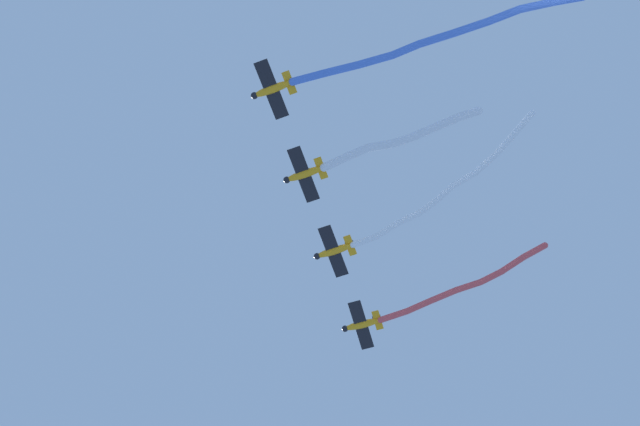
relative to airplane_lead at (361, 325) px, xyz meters
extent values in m
ellipsoid|color=orange|center=(-0.08, -0.06, -0.01)|extent=(3.75, 2.89, 0.81)
sphere|color=black|center=(1.49, 1.00, -0.01)|extent=(0.96, 0.96, 0.69)
ellipsoid|color=#232833|center=(0.33, 0.22, 0.29)|extent=(1.13, 1.00, 0.43)
cube|color=black|center=(0.03, 0.02, -0.12)|extent=(4.35, 5.55, 0.11)
cube|color=orange|center=(-1.46, -0.99, 0.06)|extent=(1.89, 2.29, 0.09)
cube|color=black|center=(-1.40, -0.94, 0.49)|extent=(0.81, 0.59, 1.12)
cylinder|color=#DB4C4C|center=(-2.96, -1.94, 0.09)|extent=(2.90, 2.11, 0.98)
cylinder|color=#DB4C4C|center=(-5.44, -3.32, 0.35)|extent=(2.82, 1.79, 0.91)
cylinder|color=#DB4C4C|center=(-7.95, -4.57, 0.59)|extent=(2.91, 1.89, 0.94)
cylinder|color=#DB4C4C|center=(-10.34, -5.92, 0.84)|extent=(2.64, 1.97, 0.94)
cylinder|color=#DB4C4C|center=(-12.56, -7.10, 1.10)|extent=(2.55, 1.55, 0.95)
cylinder|color=#DB4C4C|center=(-14.99, -7.94, 1.38)|extent=(2.90, 1.37, 0.97)
cylinder|color=#DB4C4C|center=(-17.42, -8.84, 1.85)|extent=(2.67, 1.67, 1.36)
sphere|color=#DB4C4C|center=(-1.73, -1.16, -0.06)|extent=(0.66, 0.66, 0.66)
sphere|color=#DB4C4C|center=(-4.20, -2.72, 0.23)|extent=(0.66, 0.66, 0.66)
sphere|color=#DB4C4C|center=(-6.67, -3.91, 0.46)|extent=(0.66, 0.66, 0.66)
sphere|color=#DB4C4C|center=(-9.23, -5.22, 0.72)|extent=(0.66, 0.66, 0.66)
sphere|color=#DB4C4C|center=(-11.45, -6.63, 0.96)|extent=(0.66, 0.66, 0.66)
sphere|color=#DB4C4C|center=(-13.66, -7.57, 1.24)|extent=(0.66, 0.66, 0.66)
sphere|color=#DB4C4C|center=(-16.31, -8.31, 1.53)|extent=(0.66, 0.66, 0.66)
sphere|color=#DB4C4C|center=(-18.54, -9.37, 2.18)|extent=(0.66, 0.66, 0.66)
ellipsoid|color=orange|center=(-4.59, 7.61, 0.29)|extent=(3.83, 2.72, 0.81)
sphere|color=black|center=(-2.96, 8.58, 0.29)|extent=(0.95, 0.95, 0.69)
ellipsoid|color=#232833|center=(-4.16, 7.87, 0.59)|extent=(1.13, 0.97, 0.43)
cube|color=black|center=(-4.47, 7.68, 0.18)|extent=(4.10, 5.66, 0.11)
cube|color=orange|center=(-6.03, 6.77, 0.36)|extent=(1.80, 2.33, 0.09)
cube|color=black|center=(-5.96, 6.81, 0.79)|extent=(0.83, 0.55, 1.12)
cylinder|color=white|center=(-7.44, 5.98, 0.27)|extent=(2.60, 1.80, 0.69)
cylinder|color=white|center=(-9.70, 4.97, 0.55)|extent=(2.57, 1.39, 1.18)
cylinder|color=white|center=(-11.91, 4.03, 0.99)|extent=(2.58, 1.66, 1.04)
cylinder|color=white|center=(-14.08, 3.25, 1.21)|extent=(2.29, 1.07, 0.72)
cylinder|color=white|center=(-16.24, 2.83, 1.55)|extent=(2.46, 1.03, 1.25)
cylinder|color=white|center=(-18.55, 2.22, 1.88)|extent=(2.65, 1.40, 0.70)
cylinder|color=white|center=(-21.09, 1.64, 2.11)|extent=(2.84, 0.99, 1.04)
cylinder|color=white|center=(-23.71, 1.42, 2.59)|extent=(2.73, 0.73, 1.19)
cylinder|color=white|center=(-26.36, 1.40, 2.98)|extent=(2.79, 0.69, 0.86)
sphere|color=white|center=(-6.30, 6.60, 0.24)|extent=(0.64, 0.64, 0.64)
sphere|color=white|center=(-8.58, 5.36, 0.29)|extent=(0.64, 0.64, 0.64)
sphere|color=white|center=(-10.81, 4.57, 0.80)|extent=(0.64, 0.64, 0.64)
sphere|color=white|center=(-13.02, 3.48, 1.17)|extent=(0.64, 0.64, 0.64)
sphere|color=white|center=(-15.15, 3.03, 1.25)|extent=(0.64, 0.64, 0.64)
sphere|color=white|center=(-17.33, 2.62, 1.85)|extent=(0.64, 0.64, 0.64)
sphere|color=white|center=(-19.76, 1.83, 1.91)|extent=(0.64, 0.64, 0.64)
sphere|color=white|center=(-22.43, 1.46, 2.31)|extent=(0.64, 0.64, 0.64)
sphere|color=white|center=(-25.00, 1.37, 2.87)|extent=(0.64, 0.64, 0.64)
sphere|color=white|center=(-27.72, 1.43, 3.09)|extent=(0.64, 0.64, 0.64)
ellipsoid|color=orange|center=(-9.10, 15.28, -0.01)|extent=(3.84, 2.71, 0.81)
sphere|color=black|center=(-7.46, 16.24, -0.01)|extent=(0.94, 0.94, 0.69)
ellipsoid|color=#232833|center=(-8.67, 15.53, 0.29)|extent=(1.13, 0.97, 0.43)
cube|color=black|center=(-8.98, 15.35, -0.12)|extent=(4.09, 5.67, 0.11)
cube|color=orange|center=(-10.54, 14.44, 0.06)|extent=(1.79, 2.33, 0.09)
cube|color=black|center=(-10.47, 14.48, 0.49)|extent=(0.83, 0.55, 1.12)
cylinder|color=white|center=(-11.92, 13.77, 0.03)|extent=(2.62, 1.77, 1.00)
cylinder|color=white|center=(-14.00, 12.74, 0.24)|extent=(2.43, 1.74, 1.12)
cylinder|color=white|center=(-15.91, 11.51, 0.24)|extent=(2.47, 2.11, 1.14)
cylinder|color=white|center=(-17.70, 10.20, 0.26)|extent=(2.31, 1.84, 1.18)
cylinder|color=white|center=(-19.59, 9.10, 0.53)|extent=(2.52, 1.77, 1.12)
cylinder|color=white|center=(-21.71, 8.07, 0.59)|extent=(2.59, 1.76, 0.98)
cylinder|color=white|center=(-23.68, 6.98, 0.67)|extent=(2.33, 1.85, 1.18)
sphere|color=white|center=(-10.81, 14.28, -0.06)|extent=(0.82, 0.82, 0.82)
sphere|color=white|center=(-13.03, 13.25, 0.11)|extent=(0.82, 0.82, 0.82)
sphere|color=white|center=(-14.98, 12.24, 0.37)|extent=(0.82, 0.82, 0.82)
sphere|color=white|center=(-16.84, 10.77, 0.11)|extent=(0.82, 0.82, 0.82)
sphere|color=white|center=(-18.57, 9.62, 0.40)|extent=(0.82, 0.82, 0.82)
sphere|color=white|center=(-20.62, 8.58, 0.66)|extent=(0.82, 0.82, 0.82)
sphere|color=white|center=(-22.81, 7.56, 0.52)|extent=(0.82, 0.82, 0.82)
sphere|color=white|center=(-24.56, 6.40, 0.82)|extent=(0.82, 0.82, 0.82)
ellipsoid|color=orange|center=(-13.61, 22.95, 0.29)|extent=(3.85, 2.67, 0.81)
sphere|color=black|center=(-11.96, 23.89, 0.29)|extent=(0.94, 0.94, 0.69)
ellipsoid|color=#232833|center=(-13.18, 23.20, 0.59)|extent=(1.13, 0.96, 0.43)
cube|color=black|center=(-13.49, 23.02, 0.18)|extent=(4.04, 5.69, 0.11)
cube|color=orange|center=(-15.05, 22.13, 0.36)|extent=(1.78, 2.34, 0.09)
cube|color=black|center=(-14.99, 22.17, 0.79)|extent=(0.84, 0.54, 1.12)
cylinder|color=#4C75DB|center=(-16.68, 21.04, 0.18)|extent=(3.16, 2.47, 0.89)
cylinder|color=#4C75DB|center=(-19.29, 19.16, 0.28)|extent=(3.05, 2.49, 1.12)
cylinder|color=#4C75DB|center=(-21.87, 17.27, 0.59)|extent=(3.16, 2.47, 1.08)
cylinder|color=#4C75DB|center=(-24.39, 15.70, 0.88)|extent=(2.80, 1.93, 1.04)
cylinder|color=#4C75DB|center=(-26.99, 14.17, 0.98)|extent=(3.25, 2.40, 0.81)
cylinder|color=#4C75DB|center=(-29.83, 12.40, 1.07)|extent=(3.28, 2.39, 1.00)
cylinder|color=#4C75DB|center=(-32.58, 10.78, 1.23)|extent=(3.05, 2.12, 0.85)
cylinder|color=#4C75DB|center=(-35.14, 9.05, 1.45)|extent=(3.01, 2.56, 1.14)
sphere|color=#4C75DB|center=(-15.33, 21.97, 0.24)|extent=(0.74, 0.74, 0.74)
sphere|color=#4C75DB|center=(-18.04, 20.11, 0.12)|extent=(0.74, 0.74, 0.74)
sphere|color=#4C75DB|center=(-20.55, 18.20, 0.44)|extent=(0.74, 0.74, 0.74)
sphere|color=#4C75DB|center=(-23.20, 16.34, 0.74)|extent=(0.74, 0.74, 0.74)
sphere|color=#4C75DB|center=(-25.57, 15.06, 1.01)|extent=(0.74, 0.74, 0.74)
sphere|color=#4C75DB|center=(-28.41, 13.28, 0.95)|extent=(0.74, 0.74, 0.74)
sphere|color=#4C75DB|center=(-31.25, 11.51, 1.18)|extent=(0.74, 0.74, 0.74)
sphere|color=#4C75DB|center=(-33.92, 10.04, 1.28)|extent=(0.74, 0.74, 0.74)
sphere|color=#4C75DB|center=(-36.37, 8.06, 1.63)|extent=(0.74, 0.74, 0.74)
camera|label=1|loc=(-30.19, 31.06, -76.81)|focal=46.53mm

